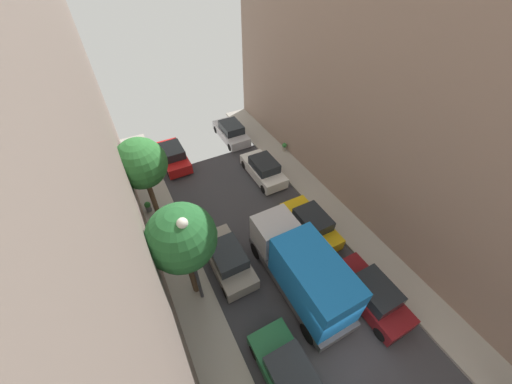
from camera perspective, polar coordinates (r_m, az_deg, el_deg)
name	(u,v)px	position (r m, az deg, el deg)	size (l,w,h in m)	color
ground	(340,349)	(15.06, 16.42, -27.87)	(32.00, 32.00, 0.00)	#38383D
sidewalk_right	(418,298)	(17.42, 29.60, -17.97)	(2.00, 44.00, 0.15)	#A8A399
parked_car_left_3	(291,377)	(13.62, 6.91, -32.85)	(1.78, 4.20, 1.57)	#1E6638
parked_car_left_4	(228,259)	(15.83, -5.69, -13.13)	(1.78, 4.20, 1.57)	gray
parked_car_left_5	(173,156)	(23.15, -16.25, 6.95)	(1.78, 4.20, 1.57)	red
parked_car_right_1	(372,294)	(15.80, 22.06, -18.35)	(1.78, 4.20, 1.57)	maroon
parked_car_right_2	(311,224)	(17.53, 10.88, -6.26)	(1.78, 4.20, 1.57)	gold
parked_car_right_3	(263,169)	(20.95, 1.49, 4.58)	(1.78, 4.20, 1.57)	white
parked_car_right_4	(231,132)	(25.18, -4.98, 11.85)	(1.78, 4.20, 1.57)	silver
delivery_truck	(302,270)	(14.34, 9.20, -15.04)	(2.26, 6.60, 3.38)	#4C4C51
street_tree_0	(182,238)	(12.28, -14.62, -8.90)	(2.97, 2.97, 5.80)	brown
street_tree_2	(141,164)	(16.86, -21.99, 5.23)	(2.87, 2.87, 5.60)	brown
potted_plant_0	(148,206)	(19.73, -20.77, -2.67)	(0.40, 0.40, 0.72)	slate
potted_plant_1	(128,157)	(24.40, -24.16, 6.44)	(0.52, 0.52, 0.87)	#B2A899
potted_plant_2	(284,147)	(23.72, 5.66, 8.99)	(0.38, 0.38, 0.69)	#B2A899
lamp_post	(190,252)	(12.33, -13.00, -11.60)	(0.44, 0.44, 5.90)	#333338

